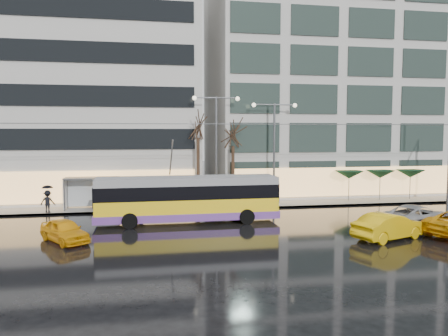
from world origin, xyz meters
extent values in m
plane|color=black|center=(0.00, 0.00, 0.00)|extent=(140.00, 140.00, 0.00)
cube|color=gray|center=(2.00, 14.00, 0.07)|extent=(80.00, 10.00, 0.15)
cube|color=slate|center=(2.00, 9.05, 0.07)|extent=(80.00, 0.10, 0.15)
cube|color=beige|center=(-16.00, 19.00, 11.15)|extent=(34.00, 14.00, 22.00)
cube|color=beige|center=(19.00, 19.00, 12.65)|extent=(32.00, 14.00, 25.00)
cube|color=yellow|center=(-0.99, 4.56, 1.07)|extent=(12.26, 2.66, 1.53)
cube|color=#6F3D99|center=(-0.99, 4.56, 0.56)|extent=(12.30, 2.70, 0.51)
cube|color=black|center=(-0.99, 4.56, 2.19)|extent=(12.28, 2.68, 0.92)
cube|color=gray|center=(-0.99, 4.56, 2.91)|extent=(12.26, 2.66, 0.51)
cube|color=black|center=(5.16, 4.61, 2.04)|extent=(0.08, 2.35, 1.33)
cube|color=black|center=(-7.14, 4.50, 2.04)|extent=(0.08, 2.35, 1.33)
cylinder|color=black|center=(2.87, 5.87, 0.51)|extent=(1.02, 0.37, 1.02)
cylinder|color=black|center=(2.90, 3.32, 0.51)|extent=(1.02, 0.37, 1.02)
cylinder|color=black|center=(-4.88, 5.80, 0.51)|extent=(1.02, 0.37, 1.02)
cylinder|color=black|center=(-4.85, 3.25, 0.51)|extent=(1.02, 0.37, 1.02)
cylinder|color=#595B60|center=(-2.02, 5.52, 4.39)|extent=(0.10, 3.79, 2.68)
cylinder|color=#595B60|center=(-2.02, 6.03, 4.39)|extent=(0.10, 3.79, 2.68)
cylinder|color=#595B60|center=(1.00, 5.75, 6.80)|extent=(42.00, 0.04, 0.04)
cylinder|color=#595B60|center=(1.00, 6.25, 6.80)|extent=(42.00, 0.04, 0.04)
cube|color=#595B60|center=(-8.00, 10.50, 2.60)|extent=(4.20, 1.60, 0.12)
cube|color=silver|center=(-8.00, 11.20, 1.35)|extent=(4.00, 0.05, 2.20)
cube|color=white|center=(-10.05, 10.50, 1.35)|extent=(0.10, 1.40, 2.20)
cylinder|color=#595B60|center=(-10.00, 9.80, 1.35)|extent=(0.10, 0.10, 2.40)
cylinder|color=#595B60|center=(-10.00, 11.20, 1.35)|extent=(0.10, 0.10, 2.40)
cylinder|color=#595B60|center=(-6.00, 9.80, 1.35)|extent=(0.10, 0.10, 2.40)
cylinder|color=#595B60|center=(-6.00, 11.20, 1.35)|extent=(0.10, 0.10, 2.40)
cylinder|color=#595B60|center=(2.00, 10.80, 4.65)|extent=(0.18, 0.18, 9.00)
cylinder|color=#595B60|center=(1.10, 10.80, 9.05)|extent=(1.80, 0.10, 0.10)
cylinder|color=#595B60|center=(2.90, 10.80, 9.05)|extent=(1.80, 0.10, 0.10)
sphere|color=#FFF2CC|center=(0.20, 10.80, 9.00)|extent=(0.36, 0.36, 0.36)
sphere|color=#FFF2CC|center=(3.80, 10.80, 9.00)|extent=(0.36, 0.36, 0.36)
cylinder|color=#595B60|center=(7.00, 10.80, 4.40)|extent=(0.18, 0.18, 8.50)
cylinder|color=#595B60|center=(6.10, 10.80, 8.55)|extent=(1.80, 0.10, 0.10)
cylinder|color=#595B60|center=(7.90, 10.80, 8.55)|extent=(1.80, 0.10, 0.10)
sphere|color=#FFF2CC|center=(5.20, 10.80, 8.50)|extent=(0.36, 0.36, 0.36)
sphere|color=#FFF2CC|center=(8.80, 10.80, 8.50)|extent=(0.36, 0.36, 0.36)
cylinder|color=black|center=(0.50, 11.00, 2.95)|extent=(0.28, 0.28, 5.60)
cylinder|color=black|center=(3.50, 11.20, 2.60)|extent=(0.28, 0.28, 4.90)
cylinder|color=#595B60|center=(14.00, 11.00, 1.25)|extent=(0.06, 0.06, 2.20)
cone|color=#0E341B|center=(14.00, 11.00, 2.45)|extent=(2.50, 2.50, 0.70)
cylinder|color=#595B60|center=(17.00, 11.00, 1.25)|extent=(0.06, 0.06, 2.20)
cone|color=#0E341B|center=(17.00, 11.00, 2.45)|extent=(2.50, 2.50, 0.70)
cylinder|color=#595B60|center=(20.00, 11.00, 1.25)|extent=(0.06, 0.06, 2.20)
cone|color=#0E341B|center=(20.00, 11.00, 2.45)|extent=(2.50, 2.50, 0.70)
imported|color=#F9AB0D|center=(-8.36, 0.42, 0.65)|extent=(3.44, 4.03, 1.31)
imported|color=yellow|center=(10.05, -2.22, 0.77)|extent=(4.94, 3.14, 1.54)
imported|color=#9E9EA2|center=(13.55, 0.55, 0.74)|extent=(5.82, 4.76, 1.47)
imported|color=black|center=(-5.50, 9.43, 0.92)|extent=(0.62, 0.46, 1.53)
imported|color=#C7426E|center=(-5.50, 9.43, 1.90)|extent=(1.12, 1.14, 0.88)
imported|color=black|center=(-4.31, 9.86, 0.98)|extent=(1.02, 0.99, 1.66)
imported|color=black|center=(-11.12, 9.40, 1.00)|extent=(1.16, 0.76, 1.69)
imported|color=black|center=(-11.12, 9.40, 1.90)|extent=(0.92, 0.92, 0.72)
camera|label=1|loc=(-3.74, -25.04, 6.15)|focal=35.00mm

